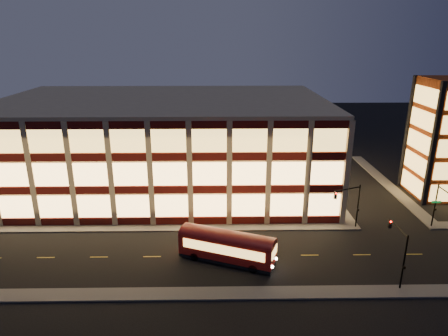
{
  "coord_description": "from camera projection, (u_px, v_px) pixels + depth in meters",
  "views": [
    {
      "loc": [
        5.51,
        -45.83,
        24.0
      ],
      "look_at": [
        6.43,
        8.0,
        5.87
      ],
      "focal_mm": 32.0,
      "sensor_mm": 36.0,
      "label": 1
    }
  ],
  "objects": [
    {
      "name": "sidewalk_office_east",
      "position": [
        321.0,
        183.0,
        67.45
      ],
      "size": [
        2.0,
        30.0,
        0.15
      ],
      "primitive_type": "cube",
      "color": "#514F4C",
      "rests_on": "ground"
    },
    {
      "name": "sidewalk_near",
      "position": [
        161.0,
        294.0,
        38.66
      ],
      "size": [
        100.0,
        2.0,
        0.15
      ],
      "primitive_type": "cube",
      "color": "#514F4C",
      "rests_on": "ground"
    },
    {
      "name": "traffic_signal_near",
      "position": [
        399.0,
        245.0,
        39.61
      ],
      "size": [
        0.32,
        4.45,
        6.0
      ],
      "color": "black",
      "rests_on": "ground"
    },
    {
      "name": "sidewalk_office_south",
      "position": [
        153.0,
        228.0,
        51.87
      ],
      "size": [
        54.0,
        2.0,
        0.15
      ],
      "primitive_type": "cube",
      "color": "#514F4C",
      "rests_on": "ground"
    },
    {
      "name": "traffic_signal_right",
      "position": [
        442.0,
        202.0,
        49.64
      ],
      "size": [
        1.2,
        4.37,
        6.0
      ],
      "color": "black",
      "rests_on": "ground"
    },
    {
      "name": "office_building",
      "position": [
        166.0,
        143.0,
        64.66
      ],
      "size": [
        50.45,
        30.45,
        14.5
      ],
      "color": "tan",
      "rests_on": "ground"
    },
    {
      "name": "trolley_bus",
      "position": [
        227.0,
        245.0,
        43.81
      ],
      "size": [
        10.84,
        6.4,
        3.59
      ],
      "rotation": [
        0.0,
        0.0,
        -0.38
      ],
      "color": "maroon",
      "rests_on": "ground"
    },
    {
      "name": "stair_tower",
      "position": [
        446.0,
        139.0,
        60.1
      ],
      "size": [
        8.6,
        8.6,
        18.0
      ],
      "color": "#8C3814",
      "rests_on": "ground"
    },
    {
      "name": "traffic_signal_far",
      "position": [
        350.0,
        200.0,
        50.27
      ],
      "size": [
        3.79,
        1.87,
        6.0
      ],
      "color": "black",
      "rests_on": "ground"
    },
    {
      "name": "ground",
      "position": [
        175.0,
        232.0,
        51.0
      ],
      "size": [
        200.0,
        200.0,
        0.0
      ],
      "primitive_type": "plane",
      "color": "black",
      "rests_on": "ground"
    },
    {
      "name": "sidewalk_tower_west",
      "position": [
        385.0,
        183.0,
        67.63
      ],
      "size": [
        2.0,
        30.0,
        0.15
      ],
      "primitive_type": "cube",
      "color": "#514F4C",
      "rests_on": "ground"
    }
  ]
}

